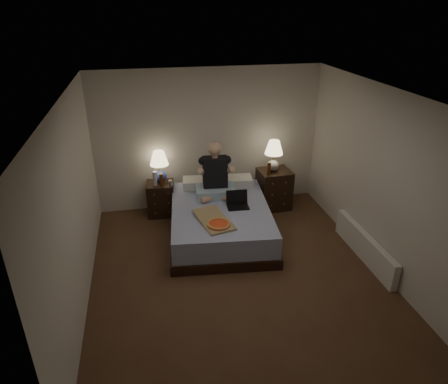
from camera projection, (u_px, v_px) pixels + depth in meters
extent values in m
cube|color=brown|center=(237.00, 273.00, 5.63)|extent=(4.00, 4.50, 0.00)
cube|color=white|center=(240.00, 95.00, 4.55)|extent=(4.00, 4.50, 0.00)
cube|color=beige|center=(209.00, 139.00, 7.07)|extent=(4.00, 0.00, 2.50)
cube|color=beige|center=(306.00, 317.00, 3.10)|extent=(4.00, 0.00, 2.50)
cube|color=beige|center=(74.00, 209.00, 4.72)|extent=(0.00, 4.50, 2.50)
cube|color=beige|center=(380.00, 181.00, 5.46)|extent=(0.00, 4.50, 2.50)
cube|color=#586AB1|center=(220.00, 221.00, 6.45)|extent=(1.74, 2.19, 0.51)
cube|color=black|center=(161.00, 199.00, 7.07)|extent=(0.51, 0.46, 0.60)
cube|color=black|center=(274.00, 189.00, 7.30)|extent=(0.59, 0.54, 0.73)
cylinder|color=silver|center=(155.00, 178.00, 6.82)|extent=(0.07, 0.07, 0.25)
cylinder|color=#B8B7B3|center=(171.00, 183.00, 6.83)|extent=(0.07, 0.07, 0.10)
cylinder|color=#5A2A0C|center=(161.00, 180.00, 6.78)|extent=(0.06, 0.06, 0.23)
cylinder|color=#59260C|center=(269.00, 168.00, 6.93)|extent=(0.06, 0.06, 0.23)
cube|color=silver|center=(364.00, 246.00, 5.89)|extent=(0.10, 1.60, 0.40)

